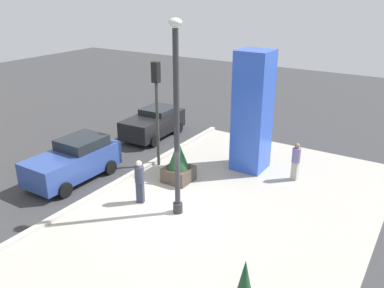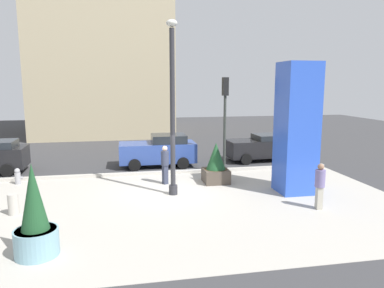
% 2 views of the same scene
% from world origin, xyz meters
% --- Properties ---
extents(ground_plane, '(60.00, 60.00, 0.00)m').
position_xyz_m(ground_plane, '(0.00, 4.00, 0.00)').
color(ground_plane, '#38383A').
extents(plaza_pavement, '(18.00, 10.00, 0.02)m').
position_xyz_m(plaza_pavement, '(0.00, -2.00, 0.00)').
color(plaza_pavement, '#ADA89E').
rests_on(plaza_pavement, ground_plane).
extents(curb_strip, '(18.00, 0.24, 0.16)m').
position_xyz_m(curb_strip, '(0.00, 3.12, 0.08)').
color(curb_strip, '#B7B2A8').
rests_on(curb_strip, ground_plane).
extents(lamp_post, '(0.44, 0.44, 7.00)m').
position_xyz_m(lamp_post, '(0.14, -0.37, 3.41)').
color(lamp_post, '#2D2D33').
rests_on(lamp_post, ground_plane).
extents(art_pillar_blue, '(1.44, 1.44, 5.43)m').
position_xyz_m(art_pillar_blue, '(5.24, -0.95, 2.71)').
color(art_pillar_blue, blue).
rests_on(art_pillar_blue, ground_plane).
extents(potted_plant_by_pillar, '(1.15, 1.15, 2.53)m').
position_xyz_m(potted_plant_by_pillar, '(-4.18, -5.07, 0.99)').
color(potted_plant_by_pillar, '#7AA8B7').
rests_on(potted_plant_by_pillar, ground_plane).
extents(potted_plant_curbside, '(1.15, 1.15, 1.88)m').
position_xyz_m(potted_plant_curbside, '(2.33, 1.08, 0.83)').
color(potted_plant_curbside, '#4C4238').
rests_on(potted_plant_curbside, ground_plane).
extents(fire_hydrant, '(0.36, 0.26, 0.75)m').
position_xyz_m(fire_hydrant, '(-6.64, 2.50, 0.37)').
color(fire_hydrant, '#99999E').
rests_on(fire_hydrant, ground_plane).
extents(concrete_bollard, '(0.36, 0.36, 0.75)m').
position_xyz_m(concrete_bollard, '(-5.69, -1.66, 0.38)').
color(concrete_bollard, '#B2ADA3').
rests_on(concrete_bollard, ground_plane).
extents(traffic_light_corner, '(0.28, 0.42, 4.86)m').
position_xyz_m(traffic_light_corner, '(3.22, 2.82, 3.26)').
color(traffic_light_corner, '#333833').
rests_on(traffic_light_corner, ground_plane).
extents(car_curb_east, '(4.19, 2.09, 1.76)m').
position_xyz_m(car_curb_east, '(0.09, 5.02, 0.88)').
color(car_curb_east, '#2D4793').
rests_on(car_curb_east, ground_plane).
extents(car_far_lane, '(4.06, 2.15, 1.56)m').
position_xyz_m(car_far_lane, '(6.23, 5.37, 0.81)').
color(car_far_lane, black).
rests_on(car_far_lane, ground_plane).
extents(pedestrian_on_sidewalk, '(0.45, 0.45, 1.78)m').
position_xyz_m(pedestrian_on_sidewalk, '(-0.01, 1.29, 0.99)').
color(pedestrian_on_sidewalk, '#33384C').
rests_on(pedestrian_on_sidewalk, ground_plane).
extents(pedestrian_crossing, '(0.41, 0.41, 1.70)m').
position_xyz_m(pedestrian_crossing, '(5.14, -3.12, 0.95)').
color(pedestrian_crossing, '#B2AD9E').
rests_on(pedestrian_crossing, ground_plane).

